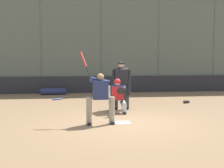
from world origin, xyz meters
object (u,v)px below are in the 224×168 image
(fielding_glove_on_dirt, at_px, (186,102))
(umpire_home, at_px, (121,84))
(baseball_loose, at_px, (91,106))
(spare_bat_near_backstop, at_px, (59,99))
(equipment_bag_dugout_side, at_px, (53,92))
(batter_at_plate, at_px, (100,97))
(catcher_behind_plate, at_px, (118,95))

(fielding_glove_on_dirt, bearing_deg, umpire_home, 22.67)
(umpire_home, bearing_deg, baseball_loose, -29.94)
(fielding_glove_on_dirt, distance_m, baseball_loose, 4.00)
(spare_bat_near_backstop, height_order, equipment_bag_dugout_side, equipment_bag_dugout_side)
(spare_bat_near_backstop, bearing_deg, umpire_home, 95.12)
(fielding_glove_on_dirt, xyz_separation_m, equipment_bag_dugout_side, (5.66, -3.40, 0.11))
(batter_at_plate, xyz_separation_m, spare_bat_near_backstop, (1.44, -5.18, -0.76))
(catcher_behind_plate, distance_m, equipment_bag_dugout_side, 5.91)
(baseball_loose, bearing_deg, catcher_behind_plate, 120.63)
(umpire_home, distance_m, equipment_bag_dugout_side, 5.42)
(spare_bat_near_backstop, bearing_deg, batter_at_plate, 70.36)
(catcher_behind_plate, height_order, spare_bat_near_backstop, catcher_behind_plate)
(catcher_behind_plate, relative_size, spare_bat_near_backstop, 1.63)
(fielding_glove_on_dirt, bearing_deg, spare_bat_near_backstop, -16.93)
(equipment_bag_dugout_side, bearing_deg, umpire_home, 120.93)
(batter_at_plate, xyz_separation_m, catcher_behind_plate, (-0.72, -1.63, -0.18))
(catcher_behind_plate, bearing_deg, spare_bat_near_backstop, -58.94)
(batter_at_plate, xyz_separation_m, baseball_loose, (0.12, -3.06, -0.76))
(batter_at_plate, relative_size, fielding_glove_on_dirt, 6.80)
(catcher_behind_plate, xyz_separation_m, baseball_loose, (0.84, -1.42, -0.57))
(catcher_behind_plate, distance_m, spare_bat_near_backstop, 4.19)
(batter_at_plate, bearing_deg, equipment_bag_dugout_side, -78.09)
(batter_at_plate, height_order, spare_bat_near_backstop, batter_at_plate)
(catcher_behind_plate, height_order, baseball_loose, catcher_behind_plate)
(batter_at_plate, xyz_separation_m, umpire_home, (-0.95, -2.36, 0.14))
(spare_bat_near_backstop, height_order, baseball_loose, baseball_loose)
(baseball_loose, bearing_deg, batter_at_plate, 92.21)
(spare_bat_near_backstop, relative_size, baseball_loose, 9.81)
(umpire_home, bearing_deg, spare_bat_near_backstop, -46.42)
(spare_bat_near_backstop, relative_size, equipment_bag_dugout_side, 0.53)
(umpire_home, distance_m, spare_bat_near_backstop, 3.80)
(equipment_bag_dugout_side, bearing_deg, catcher_behind_plate, 115.42)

